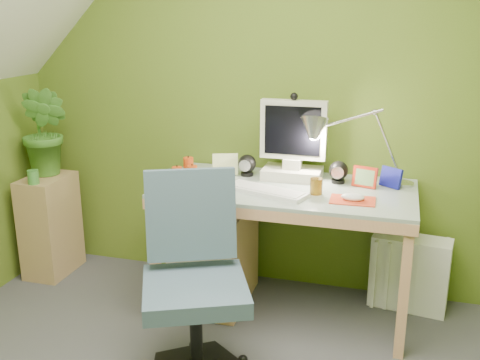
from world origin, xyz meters
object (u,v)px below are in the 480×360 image
(side_ledge, at_px, (51,225))
(desk, at_px, (284,250))
(radiator, at_px, (410,273))
(desk_lamp, at_px, (374,129))
(task_chair, at_px, (195,287))
(monitor, at_px, (293,131))
(potted_plant, at_px, (46,131))

(side_ledge, bearing_deg, desk, -2.22)
(desk, xyz_separation_m, radiator, (0.71, 0.23, -0.16))
(desk_lamp, relative_size, task_chair, 0.65)
(desk_lamp, bearing_deg, monitor, -174.17)
(task_chair, distance_m, radiator, 1.42)
(side_ledge, bearing_deg, task_chair, -31.75)
(side_ledge, height_order, task_chair, task_chair)
(radiator, bearing_deg, monitor, -167.89)
(side_ledge, xyz_separation_m, task_chair, (1.34, -0.83, 0.15))
(desk, relative_size, potted_plant, 2.43)
(desk, relative_size, monitor, 2.49)
(desk, height_order, side_ledge, desk)
(desk_lamp, height_order, task_chair, desk_lamp)
(monitor, height_order, desk_lamp, desk_lamp)
(desk_lamp, xyz_separation_m, radiator, (0.26, 0.05, -0.86))
(desk, bearing_deg, monitor, 89.83)
(potted_plant, height_order, radiator, potted_plant)
(monitor, height_order, side_ledge, monitor)
(monitor, relative_size, side_ledge, 0.85)
(desk_lamp, xyz_separation_m, task_chair, (-0.71, -0.95, -0.59))
(desk_lamp, distance_m, potted_plant, 2.06)
(potted_plant, distance_m, radiator, 2.43)
(desk, height_order, potted_plant, potted_plant)
(monitor, distance_m, side_ledge, 1.76)
(monitor, height_order, task_chair, monitor)
(monitor, xyz_separation_m, side_ledge, (-1.60, -0.12, -0.71))
(task_chair, bearing_deg, side_ledge, 123.86)
(desk, distance_m, side_ledge, 1.60)
(monitor, relative_size, potted_plant, 0.97)
(monitor, bearing_deg, task_chair, -106.28)
(monitor, distance_m, desk_lamp, 0.45)
(side_ledge, relative_size, potted_plant, 1.15)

